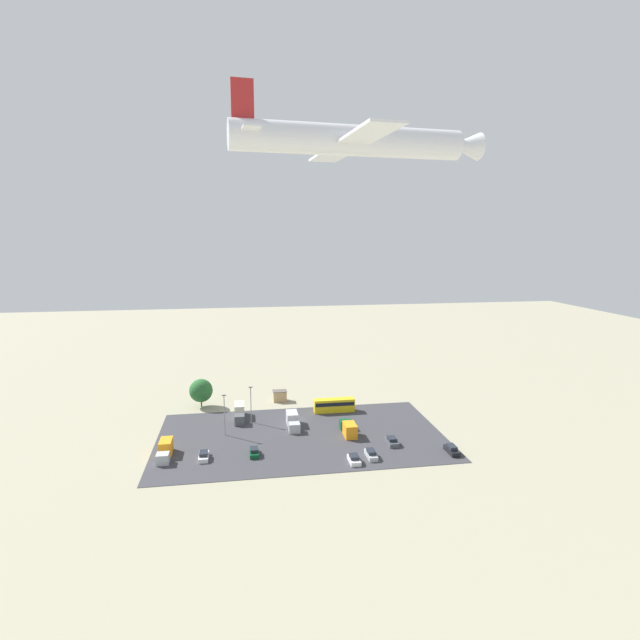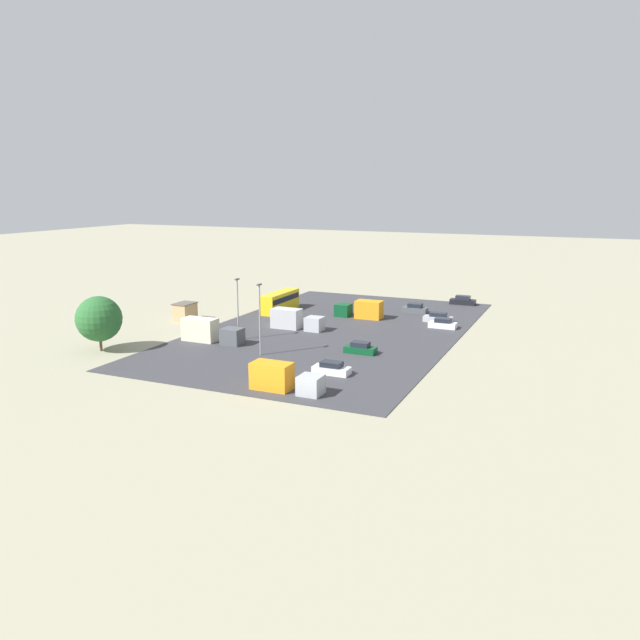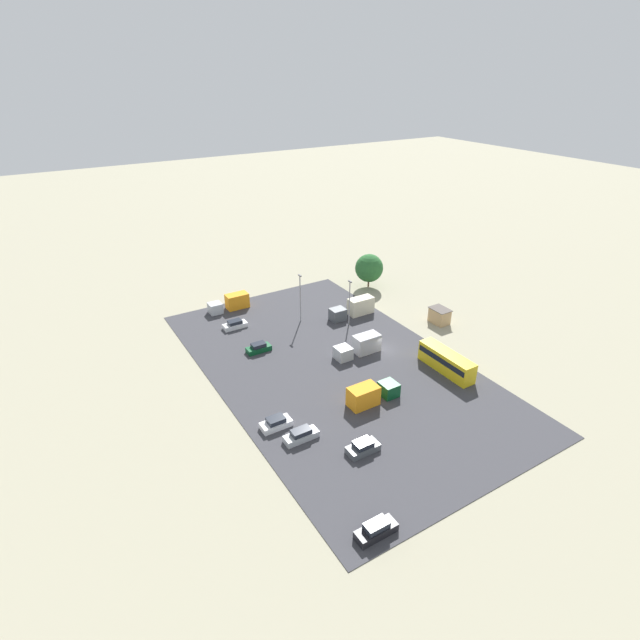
{
  "view_description": "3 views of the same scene",
  "coord_description": "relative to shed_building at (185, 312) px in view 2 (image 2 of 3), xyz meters",
  "views": [
    {
      "loc": [
        12.48,
        112.49,
        42.75
      ],
      "look_at": [
        -1.68,
        25.09,
        28.24
      ],
      "focal_mm": 28.0,
      "sensor_mm": 36.0,
      "label": 1
    },
    {
      "loc": [
        83.56,
        44.72,
        21.18
      ],
      "look_at": [
        3.18,
        9.02,
        2.25
      ],
      "focal_mm": 35.0,
      "sensor_mm": 36.0,
      "label": 2
    },
    {
      "loc": [
        -55.86,
        46.31,
        42.76
      ],
      "look_at": [
        2.33,
        10.96,
        7.63
      ],
      "focal_mm": 28.0,
      "sensor_mm": 36.0,
      "label": 3
    }
  ],
  "objects": [
    {
      "name": "shed_building",
      "position": [
        0.0,
        0.0,
        0.0
      ],
      "size": [
        3.71,
        2.74,
        2.85
      ],
      "color": "tan",
      "rests_on": "ground"
    },
    {
      "name": "parked_truck_3",
      "position": [
        -1.42,
        18.92,
        0.0
      ],
      "size": [
        2.47,
        8.07,
        2.96
      ],
      "color": "#ADB2B7",
      "rests_on": "ground"
    },
    {
      "name": "light_pole_lot_edge",
      "position": [
        13.78,
        21.59,
        3.67
      ],
      "size": [
        0.9,
        0.28,
        9.18
      ],
      "color": "gray",
      "rests_on": "ground"
    },
    {
      "name": "parked_car_5",
      "position": [
        -11.12,
        39.26,
        -0.73
      ],
      "size": [
        1.95,
        4.14,
        1.49
      ],
      "color": "silver",
      "rests_on": "ground"
    },
    {
      "name": "parked_truck_0",
      "position": [
        -13.13,
        25.4,
        -0.03
      ],
      "size": [
        2.54,
        7.79,
        2.89
      ],
      "rotation": [
        0.0,
        0.0,
        3.14
      ],
      "color": "#0C4723",
      "rests_on": "ground"
    },
    {
      "name": "ground_plane",
      "position": [
        -2.65,
        14.98,
        -1.43
      ],
      "size": [
        400.0,
        400.0,
        0.0
      ],
      "primitive_type": "plane",
      "color": "gray"
    },
    {
      "name": "parked_truck_1",
      "position": [
        25.2,
        30.66,
        -0.04
      ],
      "size": [
        2.37,
        7.88,
        2.87
      ],
      "color": "#ADB2B7",
      "rests_on": "ground"
    },
    {
      "name": "parked_car_1",
      "position": [
        -14.94,
        37.63,
        -0.71
      ],
      "size": [
        1.71,
        4.55,
        1.54
      ],
      "color": "#ADB2B7",
      "rests_on": "ground"
    },
    {
      "name": "parked_car_3",
      "position": [
        -20.87,
        32.24,
        -0.7
      ],
      "size": [
        1.99,
        4.13,
        1.57
      ],
      "rotation": [
        0.0,
        0.0,
        3.14
      ],
      "color": "#4C5156",
      "rests_on": "ground"
    },
    {
      "name": "parked_truck_2",
      "position": [
        10.61,
        11.71,
        0.11
      ],
      "size": [
        2.31,
        9.04,
        3.19
      ],
      "color": "#4C5156",
      "rests_on": "ground"
    },
    {
      "name": "bus",
      "position": [
        -12.68,
        10.58,
        0.41
      ],
      "size": [
        10.1,
        2.52,
        3.27
      ],
      "rotation": [
        0.0,
        0.0,
        1.57
      ],
      "color": "gold",
      "rests_on": "ground"
    },
    {
      "name": "parking_lot_surface",
      "position": [
        -2.65,
        24.75,
        -1.39
      ],
      "size": [
        61.86,
        36.54,
        0.08
      ],
      "color": "#38383D",
      "rests_on": "ground"
    },
    {
      "name": "tree_near_shed",
      "position": [
        20.26,
        1.31,
        2.87
      ],
      "size": [
        5.93,
        5.93,
        7.27
      ],
      "color": "brown",
      "rests_on": "ground"
    },
    {
      "name": "parked_car_2",
      "position": [
        -31.5,
        38.23,
        -0.67
      ],
      "size": [
        1.72,
        4.54,
        1.63
      ],
      "color": "black",
      "rests_on": "ground"
    },
    {
      "name": "parked_car_4",
      "position": [
        7.8,
        32.94,
        -0.73
      ],
      "size": [
        1.76,
        4.09,
        1.5
      ],
      "rotation": [
        0.0,
        0.0,
        3.14
      ],
      "color": "#0C4723",
      "rests_on": "ground"
    },
    {
      "name": "parked_car_0",
      "position": [
        17.61,
        33.05,
        -0.75
      ],
      "size": [
        1.86,
        4.3,
        1.45
      ],
      "color": "silver",
      "rests_on": "ground"
    },
    {
      "name": "light_pole_lot_centre",
      "position": [
        7.91,
        14.77,
        3.4
      ],
      "size": [
        0.9,
        0.28,
        8.65
      ],
      "color": "gray",
      "rests_on": "ground"
    }
  ]
}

